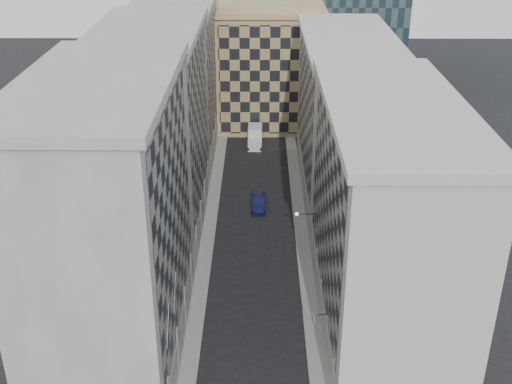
{
  "coord_description": "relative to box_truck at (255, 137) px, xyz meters",
  "views": [
    {
      "loc": [
        0.47,
        -32.1,
        36.03
      ],
      "look_at": [
        0.2,
        15.18,
        12.93
      ],
      "focal_mm": 45.0,
      "sensor_mm": 36.0,
      "label": 1
    }
  ],
  "objects": [
    {
      "name": "bracket_lamp",
      "position": [
        4.57,
        -33.81,
        4.99
      ],
      "size": [
        1.98,
        0.36,
        0.36
      ],
      "color": "black",
      "rests_on": "ground"
    },
    {
      "name": "flagpoles_left",
      "position": [
        -5.71,
        -51.81,
        6.79
      ],
      "size": [
        0.1,
        6.33,
        2.33
      ],
      "color": "gray",
      "rests_on": "ground"
    },
    {
      "name": "box_truck",
      "position": [
        0.0,
        0.0,
        0.0
      ],
      "size": [
        2.17,
        5.11,
        2.78
      ],
      "rotation": [
        0.0,
        0.0,
        -0.02
      ],
      "color": "silver",
      "rests_on": "ground"
    },
    {
      "name": "dark_car",
      "position": [
        0.61,
        -20.51,
        -0.42
      ],
      "size": [
        1.76,
        4.82,
        1.58
      ],
      "primitive_type": "imported",
      "rotation": [
        0.0,
        0.0,
        -0.02
      ],
      "color": "#10133B",
      "rests_on": "ground"
    },
    {
      "name": "bldg_left_b",
      "position": [
        -10.69,
        -24.81,
        10.11
      ],
      "size": [
        10.8,
        22.8,
        22.7
      ],
      "color": "gray",
      "rests_on": "ground"
    },
    {
      "name": "bldg_left_a",
      "position": [
        -10.69,
        -46.81,
        10.61
      ],
      "size": [
        10.8,
        22.8,
        23.7
      ],
      "color": "gray",
      "rests_on": "ground"
    },
    {
      "name": "bldg_right_a",
      "position": [
        11.07,
        -42.81,
        9.11
      ],
      "size": [
        10.8,
        26.8,
        20.7
      ],
      "color": "#AEABA0",
      "rests_on": "ground"
    },
    {
      "name": "bldg_right_b",
      "position": [
        11.08,
        -15.81,
        8.64
      ],
      "size": [
        10.8,
        28.8,
        19.7
      ],
      "color": "#AEABA0",
      "rests_on": "ground"
    },
    {
      "name": "shop_sign",
      "position": [
        5.15,
        -47.46,
        2.62
      ],
      "size": [
        1.2,
        0.7,
        0.78
      ],
      "rotation": [
        0.0,
        0.0,
        0.21
      ],
      "color": "black",
      "rests_on": "ground"
    },
    {
      "name": "sidewalk_east",
      "position": [
        5.44,
        -27.81,
        -1.14
      ],
      "size": [
        1.5,
        100.0,
        0.15
      ],
      "primitive_type": "cube",
      "color": "#979791",
      "rests_on": "ground"
    },
    {
      "name": "bldg_left_c",
      "position": [
        -10.69,
        -2.81,
        9.61
      ],
      "size": [
        10.8,
        22.8,
        21.7
      ],
      "color": "gray",
      "rests_on": "ground"
    },
    {
      "name": "tan_block",
      "position": [
        2.19,
        10.08,
        8.22
      ],
      "size": [
        16.8,
        14.8,
        18.8
      ],
      "color": "tan",
      "rests_on": "ground"
    },
    {
      "name": "sidewalk_west",
      "position": [
        -5.06,
        -27.81,
        -1.14
      ],
      "size": [
        1.5,
        100.0,
        0.15
      ],
      "primitive_type": "cube",
      "color": "#979791",
      "rests_on": "ground"
    }
  ]
}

